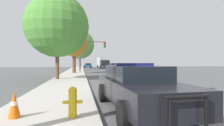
# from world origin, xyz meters

# --- Properties ---
(ground_plane) EXTENTS (110.00, 110.00, 0.00)m
(ground_plane) POSITION_xyz_m (0.00, 0.00, 0.00)
(ground_plane) COLOR #565659
(sidewalk_left) EXTENTS (3.00, 110.00, 0.13)m
(sidewalk_left) POSITION_xyz_m (-5.10, 0.00, 0.07)
(sidewalk_left) COLOR #BCB7AD
(sidewalk_left) RESTS_ON ground_plane
(police_car) EXTENTS (2.18, 5.08, 1.54)m
(police_car) POSITION_xyz_m (-2.29, -0.67, 0.78)
(police_car) COLOR black
(police_car) RESTS_ON ground_plane
(fire_hydrant) EXTENTS (0.51, 0.22, 0.80)m
(fire_hydrant) POSITION_xyz_m (-4.31, -1.51, 0.56)
(fire_hydrant) COLOR gold
(fire_hydrant) RESTS_ON sidewalk_left
(traffic_light) EXTENTS (4.11, 0.35, 4.84)m
(traffic_light) POSITION_xyz_m (-2.59, 21.33, 3.59)
(traffic_light) COLOR #424247
(traffic_light) RESTS_ON sidewalk_left
(car_background_distant) EXTENTS (2.25, 4.13, 1.30)m
(car_background_distant) POSITION_xyz_m (-2.19, 45.41, 0.70)
(car_background_distant) COLOR navy
(car_background_distant) RESTS_ON ground_plane
(car_background_oncoming) EXTENTS (2.06, 4.48, 1.42)m
(car_background_oncoming) POSITION_xyz_m (2.15, 26.27, 0.77)
(car_background_oncoming) COLOR #474C51
(car_background_oncoming) RESTS_ON ground_plane
(box_truck) EXTENTS (2.89, 7.94, 2.96)m
(box_truck) POSITION_xyz_m (1.98, 43.47, 1.59)
(box_truck) COLOR black
(box_truck) RESTS_ON ground_plane
(tree_sidewalk_mid) EXTENTS (3.79, 3.79, 6.01)m
(tree_sidewalk_mid) POSITION_xyz_m (-5.06, 18.54, 4.22)
(tree_sidewalk_mid) COLOR brown
(tree_sidewalk_mid) RESTS_ON sidewalk_left
(tree_sidewalk_near) EXTENTS (5.46, 5.46, 7.34)m
(tree_sidewalk_near) POSITION_xyz_m (-6.13, 9.57, 4.74)
(tree_sidewalk_near) COLOR brown
(tree_sidewalk_near) RESTS_ON sidewalk_left
(tree_sidewalk_far) EXTENTS (6.18, 6.18, 8.36)m
(tree_sidewalk_far) POSITION_xyz_m (-4.36, 32.15, 5.40)
(tree_sidewalk_far) COLOR brown
(tree_sidewalk_far) RESTS_ON sidewalk_left
(traffic_cone) EXTENTS (0.31, 0.31, 0.68)m
(traffic_cone) POSITION_xyz_m (-5.80, -1.29, 0.47)
(traffic_cone) COLOR orange
(traffic_cone) RESTS_ON sidewalk_left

